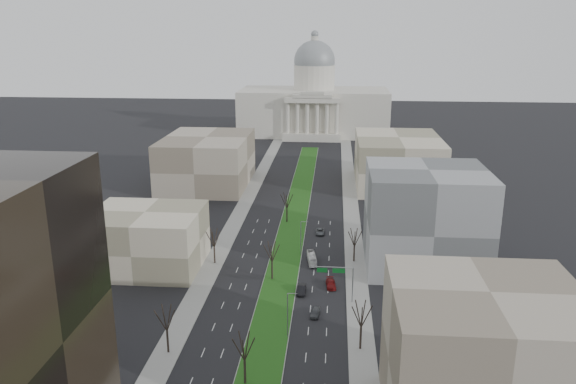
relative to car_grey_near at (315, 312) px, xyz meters
The scene contains 25 objects.
ground 57.00m from the car_grey_near, 98.69° to the left, with size 600.00×600.00×0.00m, color black.
median 56.00m from the car_grey_near, 98.84° to the left, with size 8.00×222.03×0.20m.
sidewalk_left 40.80m from the car_grey_near, 129.79° to the left, with size 5.00×330.00×0.15m, color gray.
sidewalk_right 32.59m from the car_grey_near, 74.16° to the left, with size 5.00×330.00×0.15m, color gray.
capitol 206.70m from the car_grey_near, 92.39° to the left, with size 80.00×46.00×55.00m.
building_beige_left 47.18m from the car_grey_near, 152.84° to the left, with size 26.00×22.00×14.00m, color gray.
building_tan_right 41.27m from the car_grey_near, 52.38° to the right, with size 26.00×24.00×22.00m, color gray.
building_grey_right 39.69m from the car_grey_near, 48.14° to the left, with size 28.00×26.00×24.00m, color slate.
building_far_left 106.07m from the car_grey_near, 114.35° to the left, with size 30.00×40.00×18.00m, color gray.
building_far_right 105.05m from the car_grey_near, 75.40° to the left, with size 30.00×40.00×18.00m, color gray.
tree_left_mid 30.83m from the car_grey_near, 148.75° to the right, with size 5.40×5.40×9.72m.
tree_left_far 36.00m from the car_grey_near, 136.67° to the left, with size 5.28×5.28×9.50m.
tree_right_mid 15.85m from the car_grey_near, 53.60° to the right, with size 5.52×5.52×9.94m.
tree_right_far 30.18m from the car_grey_near, 73.13° to the left, with size 5.04×5.04×9.07m.
tree_median_a 26.68m from the car_grey_near, 114.15° to the right, with size 5.40×5.40×9.72m.
tree_median_b 20.47m from the car_grey_near, 122.98° to the left, with size 5.40×5.40×9.72m.
tree_median_c 57.67m from the car_grey_near, 100.66° to the left, with size 5.40×5.40×9.72m.
streetlamp_median_b 10.73m from the car_grey_near, 119.24° to the right, with size 1.90×0.20×9.16m.
streetlamp_median_c 31.98m from the car_grey_near, 98.79° to the left, with size 1.90×0.20×9.16m.
mast_arm_signs 9.66m from the car_grey_near, 52.52° to the left, with size 9.12×0.24×8.09m.
car_grey_near is the anchor object (origin of this frame).
car_black 10.51m from the car_grey_near, 108.69° to the left, with size 1.73×4.97×1.64m, color black.
car_red 13.83m from the car_grey_near, 77.44° to the left, with size 2.07×5.10×1.48m, color maroon.
car_grey_far 47.25m from the car_grey_near, 90.43° to the left, with size 2.29×4.96×1.38m, color #54575C.
box_van 26.95m from the car_grey_near, 93.98° to the left, with size 1.84×7.88×2.20m, color white.
Camera 1 is at (11.63, -38.49, 55.99)m, focal length 35.00 mm.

